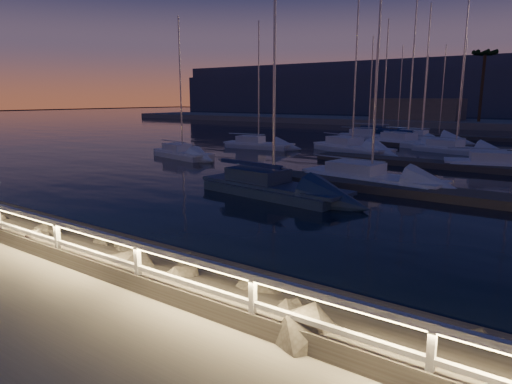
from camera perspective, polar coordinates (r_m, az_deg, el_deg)
ground at (r=8.94m, az=-5.79°, el=-14.98°), size 400.00×400.00×0.00m
harbor_water at (r=37.89m, az=27.15°, el=2.86°), size 400.00×440.00×0.60m
guard_rail at (r=8.66m, az=-6.25°, el=-10.28°), size 44.11×0.12×1.06m
riprap at (r=14.31m, az=-20.77°, el=-6.21°), size 38.73×2.70×1.30m
floating_docks at (r=39.08m, az=27.52°, el=3.90°), size 22.00×36.00×0.40m
palm_left at (r=79.33m, az=26.71°, el=14.93°), size 3.00×3.00×11.20m
distant_hills at (r=142.33m, az=24.88°, el=10.93°), size 230.00×37.50×18.00m
sailboat_a at (r=36.24m, az=-9.31°, el=4.88°), size 6.42×3.17×10.60m
sailboat_b at (r=22.02m, az=1.76°, el=0.80°), size 8.09×3.28×13.41m
sailboat_c at (r=25.49m, az=13.82°, el=1.90°), size 8.12×3.46×13.35m
sailboat_e at (r=42.54m, az=0.11°, el=6.05°), size 6.83×2.82×11.36m
sailboat_f at (r=40.46m, az=11.73°, el=5.56°), size 8.35×5.43×13.92m
sailboat_g at (r=33.78m, az=29.04°, el=3.13°), size 8.48×4.41×13.87m
sailboat_i at (r=53.82m, az=13.68°, el=6.90°), size 6.83×2.89×11.34m
sailboat_j at (r=46.60m, az=18.19°, el=6.01°), size 8.60×5.23×14.23m
sailboat_k at (r=42.51m, az=23.44°, el=5.07°), size 7.77×4.10×12.70m
sailboat_m at (r=56.92m, az=15.32°, el=7.12°), size 8.15×3.25×13.60m
sailboat_n at (r=51.38m, az=19.73°, el=6.38°), size 8.36×2.96×14.01m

